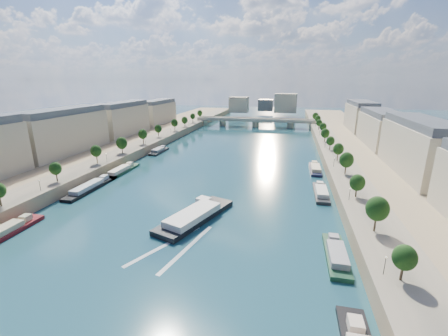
% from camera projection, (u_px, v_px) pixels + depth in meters
% --- Properties ---
extents(ground, '(700.00, 700.00, 0.00)m').
position_uv_depth(ground, '(227.00, 162.00, 161.78)').
color(ground, '#0C3237').
rests_on(ground, ground).
extents(quay_left, '(44.00, 520.00, 5.00)m').
position_uv_depth(quay_left, '(108.00, 151.00, 176.08)').
color(quay_left, '#9E8460').
rests_on(quay_left, ground).
extents(quay_right, '(44.00, 520.00, 5.00)m').
position_uv_depth(quay_right, '(371.00, 166.00, 146.06)').
color(quay_right, '#9E8460').
rests_on(quay_right, ground).
extents(pave_left, '(14.00, 520.00, 0.10)m').
position_uv_depth(pave_left, '(130.00, 148.00, 172.23)').
color(pave_left, gray).
rests_on(pave_left, quay_left).
extents(pave_right, '(14.00, 520.00, 0.10)m').
position_uv_depth(pave_right, '(339.00, 159.00, 148.46)').
color(pave_right, gray).
rests_on(pave_right, quay_right).
extents(trees_left, '(4.80, 268.80, 8.26)m').
position_uv_depth(trees_left, '(134.00, 138.00, 172.15)').
color(trees_left, '#382B1E').
rests_on(trees_left, ground).
extents(trees_right, '(4.80, 268.80, 8.26)m').
position_uv_depth(trees_right, '(334.00, 144.00, 156.70)').
color(trees_right, '#382B1E').
rests_on(trees_right, ground).
extents(lamps_left, '(0.36, 200.36, 4.28)m').
position_uv_depth(lamps_left, '(128.00, 147.00, 161.16)').
color(lamps_left, black).
rests_on(lamps_left, ground).
extents(lamps_right, '(0.36, 200.36, 4.28)m').
position_uv_depth(lamps_right, '(329.00, 151.00, 153.30)').
color(lamps_right, black).
rests_on(lamps_right, ground).
extents(buildings_left, '(16.00, 226.00, 23.20)m').
position_uv_depth(buildings_left, '(98.00, 124.00, 186.06)').
color(buildings_left, '#C3B996').
rests_on(buildings_left, ground).
extents(buildings_right, '(16.00, 226.00, 23.20)m').
position_uv_depth(buildings_right, '(397.00, 134.00, 150.62)').
color(buildings_right, '#C3B996').
rests_on(buildings_right, ground).
extents(skyline, '(79.00, 42.00, 22.00)m').
position_uv_depth(skyline, '(267.00, 104.00, 362.41)').
color(skyline, '#C3B996').
rests_on(skyline, ground).
extents(bridge, '(112.00, 12.00, 8.15)m').
position_uv_depth(bridge, '(256.00, 121.00, 282.32)').
color(bridge, '#C1B79E').
rests_on(bridge, ground).
extents(tour_barge, '(19.03, 32.71, 4.28)m').
position_uv_depth(tour_barge, '(195.00, 216.00, 95.19)').
color(tour_barge, black).
rests_on(tour_barge, ground).
extents(wake, '(16.16, 25.64, 0.04)m').
position_uv_depth(wake, '(176.00, 246.00, 80.09)').
color(wake, silver).
rests_on(wake, ground).
extents(moored_barges_left, '(5.00, 159.77, 3.60)m').
position_uv_depth(moored_barges_left, '(81.00, 192.00, 116.12)').
color(moored_barges_left, '#162030').
rests_on(moored_barges_left, ground).
extents(moored_barges_right, '(5.00, 133.18, 3.60)m').
position_uv_depth(moored_barges_right, '(328.00, 220.00, 93.57)').
color(moored_barges_right, black).
rests_on(moored_barges_right, ground).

